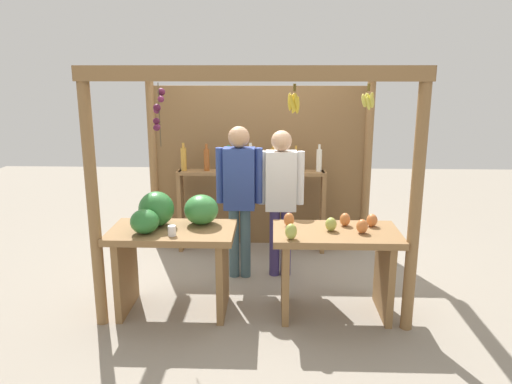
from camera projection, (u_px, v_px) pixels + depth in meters
ground_plane at (257, 276)px, 5.31m from camera, size 12.00×12.00×0.00m
market_stall at (258, 149)px, 5.42m from camera, size 2.78×2.21×2.21m
fruit_counter_left at (172, 236)px, 4.43m from camera, size 1.12×0.65×1.11m
fruit_counter_right at (335, 254)px, 4.39m from camera, size 1.12×0.64×0.93m
bottle_shelf_unit at (251, 188)px, 5.89m from camera, size 1.78×0.22×1.34m
vendor_man at (239, 189)px, 5.08m from camera, size 0.48×0.22×1.62m
vendor_woman at (281, 191)px, 5.12m from camera, size 0.48×0.21×1.57m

